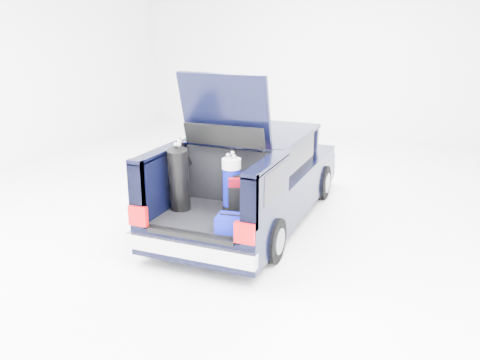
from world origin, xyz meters
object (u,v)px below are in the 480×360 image
at_px(black_golf_bag, 179,180).
at_px(blue_golf_bag, 232,185).
at_px(blue_duffel, 235,224).
at_px(red_suitcase, 241,196).
at_px(car, 254,178).

xyz_separation_m(black_golf_bag, blue_golf_bag, (0.68, 0.23, -0.06)).
bearing_deg(black_golf_bag, blue_duffel, -39.50).
height_order(red_suitcase, black_golf_bag, black_golf_bag).
distance_m(car, blue_golf_bag, 1.42).
bearing_deg(blue_golf_bag, car, 120.93).
xyz_separation_m(red_suitcase, blue_golf_bag, (-0.16, 0.05, 0.12)).
bearing_deg(black_golf_bag, red_suitcase, -5.09).
distance_m(red_suitcase, blue_golf_bag, 0.21).
xyz_separation_m(black_golf_bag, blue_duffel, (0.99, -0.40, -0.34)).
distance_m(black_golf_bag, blue_duffel, 1.12).
relative_size(red_suitcase, black_golf_bag, 0.56).
bearing_deg(blue_duffel, blue_golf_bag, 109.37).
relative_size(car, red_suitcase, 8.31).
height_order(black_golf_bag, blue_duffel, black_golf_bag).
bearing_deg(blue_duffel, car, 97.24).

